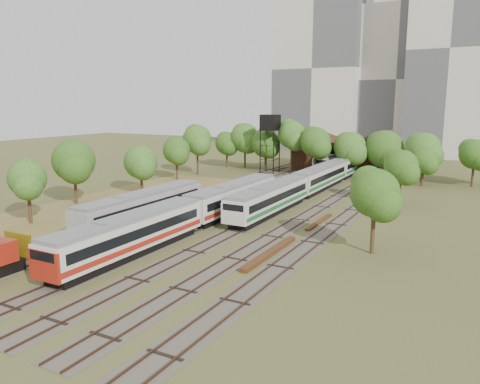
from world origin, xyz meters
The scene contains 17 objects.
ground centered at (0.00, 0.00, 0.00)m, with size 240.00×240.00×0.00m, color #475123.
dry_grass_patch centered at (-18.00, 8.00, 0.02)m, with size 14.00×60.00×0.04m, color brown.
tracks centered at (-0.67, 25.00, 0.04)m, with size 24.60×80.00×0.19m.
railcar_red_set centered at (-2.00, 8.56, 1.83)m, with size 2.80×34.58×3.46m.
railcar_green_set centered at (2.00, 36.09, 1.80)m, with size 2.76×52.07×3.40m.
railcar_rear centered at (-2.00, 55.94, 1.84)m, with size 2.82×16.08×3.48m.
old_grey_coach centered at (-8.00, 8.77, 1.83)m, with size 2.72×18.00×3.36m.
water_tower centered at (-11.27, 47.57, 8.78)m, with size 3.01×3.01×10.42m.
rail_pile_near centered at (8.00, 5.65, 0.16)m, with size 0.65×9.82×0.33m, color #553118.
rail_pile_far centered at (8.20, 17.65, 0.12)m, with size 0.46×7.38×0.24m, color #553118.
maintenance_shed centered at (-1.00, 57.98, 2.91)m, with size 16.45×11.55×7.58m.
tree_band_left centered at (-21.07, 24.60, 5.19)m, with size 8.03×61.86×8.69m.
tree_band_far centered at (2.02, 49.84, 5.53)m, with size 49.30×9.47×9.40m.
tree_band_right centered at (14.72, 28.80, 4.63)m, with size 5.46×40.33×7.21m.
tower_left centered at (-18.00, 95.00, 21.00)m, with size 22.00×16.00×42.00m, color beige.
tower_centre centered at (2.00, 100.00, 18.00)m, with size 20.00×18.00×36.00m, color beige.
tower_right centered at (14.00, 92.00, 24.00)m, with size 18.00×16.00×48.00m, color beige.
Camera 1 is at (23.44, -28.47, 12.50)m, focal length 35.00 mm.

